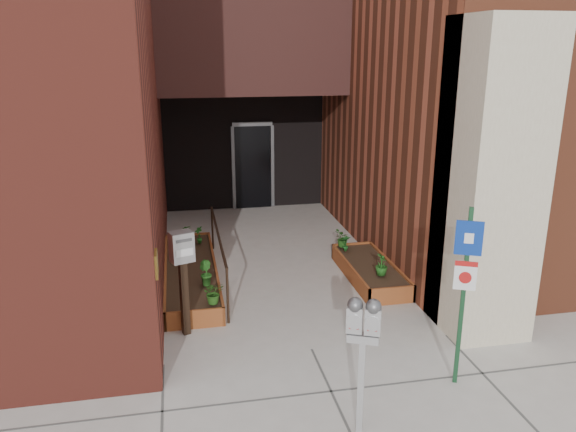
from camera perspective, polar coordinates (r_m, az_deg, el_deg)
ground at (r=7.94m, az=2.43°, el=-13.40°), size 80.00×80.00×0.00m
architecture at (r=13.67m, az=-5.39°, el=20.92°), size 20.00×14.60×10.00m
planter_left at (r=10.13m, az=-9.84°, el=-5.85°), size 0.90×3.60×0.30m
planter_right at (r=10.20m, az=8.31°, el=-5.60°), size 0.80×2.20×0.30m
handrail at (r=9.88m, az=-7.10°, el=-2.50°), size 0.04×3.34×0.90m
parking_meter at (r=5.91m, az=7.66°, el=-11.43°), size 0.36×0.25×1.57m
sign_post at (r=6.92m, az=17.52°, el=-6.12°), size 0.29×0.15×2.26m
payment_dropbox at (r=7.99m, az=-10.68°, el=-4.55°), size 0.37×0.32×1.56m
shrub_left_a at (r=8.53m, az=-7.57°, el=-7.73°), size 0.35×0.35×0.34m
shrub_left_b at (r=9.17m, az=-8.41°, el=-5.75°), size 0.31×0.31×0.41m
shrub_left_c at (r=11.10m, az=-10.25°, el=-1.87°), size 0.28×0.28×0.37m
shrub_left_d at (r=11.09m, az=-9.03°, el=-1.91°), size 0.24×0.24×0.34m
shrub_right_a at (r=9.59m, az=9.49°, el=-4.90°), size 0.27×0.27×0.37m
shrub_right_b at (r=10.60m, az=5.91°, el=-2.73°), size 0.19×0.19×0.32m
shrub_right_c at (r=10.80m, az=5.56°, el=-2.30°), size 0.42×0.42×0.34m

